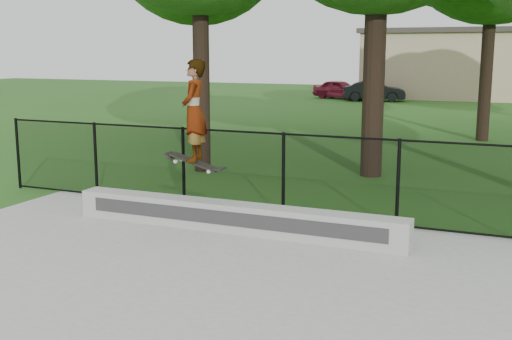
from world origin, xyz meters
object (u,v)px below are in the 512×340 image
object	(u,v)px
car_a	(340,89)
skater_airborne	(194,113)
grind_ledge	(233,217)
car_b	(374,91)

from	to	relation	value
car_a	skater_airborne	world-z (taller)	skater_airborne
grind_ledge	car_b	distance (m)	28.93
car_a	skater_airborne	xyz separation A→B (m)	(6.03, -29.90, 1.40)
car_a	car_b	distance (m)	2.63
skater_airborne	car_a	bearing A→B (deg)	101.41
car_b	grind_ledge	bearing A→B (deg)	176.32
car_b	skater_airborne	xyz separation A→B (m)	(3.63, -28.81, 1.39)
car_b	car_a	bearing A→B (deg)	53.67
car_a	car_b	bearing A→B (deg)	-99.55
car_a	car_b	size ratio (longest dim) A/B	1.03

